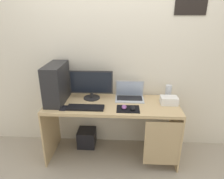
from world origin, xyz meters
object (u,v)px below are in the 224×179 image
(speaker, at_px, (168,92))
(subwoofer, at_px, (87,138))
(cell_phone, at_px, (64,108))
(laptop, at_px, (130,95))
(pc_tower, at_px, (57,83))
(mouse_left, at_px, (124,107))
(keyboard, at_px, (86,108))
(monitor, at_px, (91,85))
(mouse_right, at_px, (133,108))
(projector, at_px, (169,100))

(speaker, relative_size, subwoofer, 0.75)
(cell_phone, bearing_deg, speaker, 15.81)
(laptop, distance_m, subwoofer, 0.89)
(pc_tower, height_order, mouse_left, pc_tower)
(speaker, xyz_separation_m, mouse_left, (-0.55, -0.32, -0.07))
(pc_tower, relative_size, keyboard, 1.17)
(keyboard, distance_m, cell_phone, 0.25)
(monitor, xyz_separation_m, laptop, (0.48, 0.02, -0.14))
(laptop, height_order, mouse_right, laptop)
(laptop, height_order, speaker, laptop)
(laptop, relative_size, speaker, 1.98)
(mouse_left, bearing_deg, laptop, 76.75)
(speaker, xyz_separation_m, keyboard, (-0.99, -0.34, -0.08))
(monitor, xyz_separation_m, cell_phone, (-0.28, -0.30, -0.18))
(laptop, xyz_separation_m, mouse_right, (0.03, -0.31, -0.03))
(monitor, bearing_deg, projector, -6.74)
(keyboard, xyz_separation_m, mouse_left, (0.44, 0.02, 0.01))
(mouse_right, bearing_deg, pc_tower, 167.84)
(mouse_left, height_order, mouse_right, same)
(speaker, bearing_deg, laptop, -176.66)
(keyboard, bearing_deg, cell_phone, -176.72)
(pc_tower, relative_size, laptop, 1.38)
(laptop, distance_m, mouse_right, 0.32)
(keyboard, relative_size, cell_phone, 3.23)
(monitor, relative_size, projector, 2.68)
(keyboard, distance_m, subwoofer, 0.72)
(laptop, bearing_deg, monitor, -177.63)
(pc_tower, bearing_deg, speaker, 6.10)
(laptop, xyz_separation_m, keyboard, (-0.51, -0.31, -0.04))
(pc_tower, height_order, cell_phone, pc_tower)
(pc_tower, xyz_separation_m, projector, (1.35, -0.01, -0.19))
(laptop, xyz_separation_m, speaker, (0.49, 0.03, 0.04))
(monitor, xyz_separation_m, speaker, (0.97, 0.05, -0.10))
(laptop, relative_size, projector, 1.78)
(monitor, height_order, laptop, monitor)
(mouse_right, bearing_deg, mouse_left, 165.26)
(monitor, height_order, mouse_right, monitor)
(laptop, bearing_deg, cell_phone, -156.86)
(mouse_right, relative_size, subwoofer, 0.40)
(monitor, height_order, cell_phone, monitor)
(cell_phone, bearing_deg, projector, 8.92)
(laptop, distance_m, projector, 0.48)
(speaker, height_order, subwoofer, speaker)
(projector, relative_size, mouse_right, 2.08)
(mouse_right, bearing_deg, projector, 22.59)
(pc_tower, xyz_separation_m, subwoofer, (0.30, 0.14, -0.86))
(monitor, xyz_separation_m, projector, (0.95, -0.11, -0.14))
(pc_tower, bearing_deg, projector, -0.58)
(monitor, distance_m, speaker, 0.97)
(monitor, height_order, speaker, monitor)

